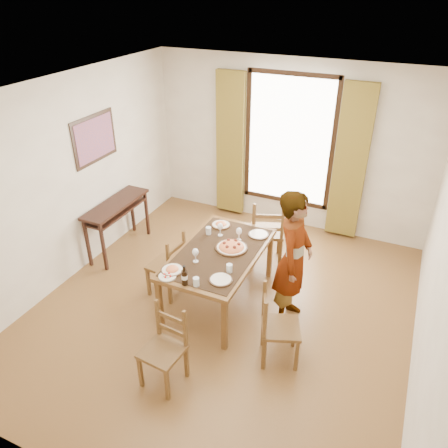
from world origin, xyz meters
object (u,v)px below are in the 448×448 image
at_px(console_table, 116,210).
at_px(pasta_platter, 231,245).
at_px(dining_table, 219,256).
at_px(man, 293,259).

distance_m(console_table, pasta_platter, 2.06).
relative_size(dining_table, man, 0.95).
height_order(dining_table, man, man).
xyz_separation_m(console_table, pasta_platter, (2.02, -0.36, 0.12)).
bearing_deg(man, console_table, 80.23).
distance_m(console_table, dining_table, 1.96).
distance_m(man, pasta_platter, 0.81).
xyz_separation_m(dining_table, man, (0.92, 0.06, 0.17)).
bearing_deg(man, pasta_platter, 84.50).
bearing_deg(console_table, dining_table, -14.16).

